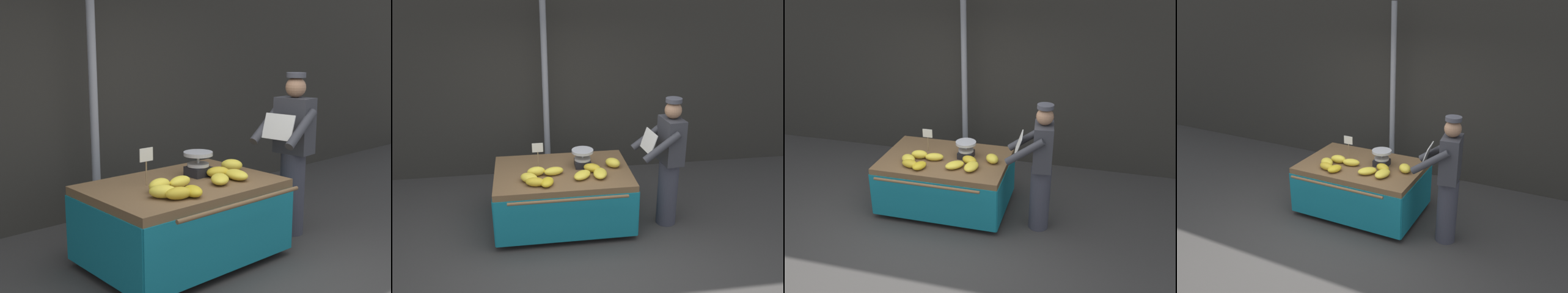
# 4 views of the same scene
# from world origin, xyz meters

# --- Properties ---
(ground_plane) EXTENTS (60.00, 60.00, 0.00)m
(ground_plane) POSITION_xyz_m (0.00, 0.00, 0.00)
(ground_plane) COLOR #383533
(back_wall) EXTENTS (16.00, 0.24, 4.38)m
(back_wall) POSITION_xyz_m (0.00, 2.70, 2.19)
(back_wall) COLOR #2D2B26
(back_wall) RESTS_ON ground
(street_pole) EXTENTS (0.09, 0.09, 2.97)m
(street_pole) POSITION_xyz_m (-0.18, 2.23, 1.48)
(street_pole) COLOR gray
(street_pole) RESTS_ON ground
(banana_cart) EXTENTS (1.75, 1.38, 0.76)m
(banana_cart) POSITION_xyz_m (-0.07, 0.90, 0.56)
(banana_cart) COLOR brown
(banana_cart) RESTS_ON ground
(weighing_scale) EXTENTS (0.28, 0.28, 0.23)m
(weighing_scale) POSITION_xyz_m (0.20, 0.99, 0.88)
(weighing_scale) COLOR black
(weighing_scale) RESTS_ON banana_cart
(price_sign) EXTENTS (0.14, 0.01, 0.34)m
(price_sign) POSITION_xyz_m (-0.37, 1.03, 1.01)
(price_sign) COLOR #997A51
(price_sign) RESTS_ON banana_cart
(banana_bunch_0) EXTENTS (0.25, 0.26, 0.12)m
(banana_bunch_0) POSITION_xyz_m (0.59, 0.92, 0.82)
(banana_bunch_0) COLOR yellow
(banana_bunch_0) RESTS_ON banana_cart
(banana_bunch_1) EXTENTS (0.21, 0.30, 0.09)m
(banana_bunch_1) POSITION_xyz_m (0.38, 0.64, 0.80)
(banana_bunch_1) COLOR yellow
(banana_bunch_1) RESTS_ON banana_cart
(banana_bunch_2) EXTENTS (0.24, 0.16, 0.12)m
(banana_bunch_2) POSITION_xyz_m (-0.41, 0.80, 0.82)
(banana_bunch_2) COLOR yellow
(banana_bunch_2) RESTS_ON banana_cart
(banana_bunch_3) EXTENTS (0.21, 0.26, 0.09)m
(banana_bunch_3) POSITION_xyz_m (-0.29, 0.50, 0.80)
(banana_bunch_3) COLOR gold
(banana_bunch_3) RESTS_ON banana_cart
(banana_bunch_4) EXTENTS (0.26, 0.19, 0.10)m
(banana_bunch_4) POSITION_xyz_m (-0.43, 0.51, 0.81)
(banana_bunch_4) COLOR gold
(banana_bunch_4) RESTS_ON banana_cart
(banana_bunch_5) EXTENTS (0.26, 0.23, 0.10)m
(banana_bunch_5) POSITION_xyz_m (0.30, 0.81, 0.81)
(banana_bunch_5) COLOR gold
(banana_bunch_5) RESTS_ON banana_cart
(banana_bunch_6) EXTENTS (0.30, 0.31, 0.09)m
(banana_bunch_6) POSITION_xyz_m (0.15, 0.63, 0.80)
(banana_bunch_6) COLOR yellow
(banana_bunch_6) RESTS_ON banana_cart
(banana_bunch_7) EXTENTS (0.27, 0.18, 0.10)m
(banana_bunch_7) POSITION_xyz_m (-0.19, 0.79, 0.81)
(banana_bunch_7) COLOR yellow
(banana_bunch_7) RESTS_ON banana_cart
(banana_bunch_8) EXTENTS (0.28, 0.28, 0.11)m
(banana_bunch_8) POSITION_xyz_m (-0.50, 0.63, 0.81)
(banana_bunch_8) COLOR yellow
(banana_bunch_8) RESTS_ON banana_cart
(vendor_person) EXTENTS (0.61, 0.56, 1.71)m
(vendor_person) POSITION_xyz_m (1.27, 0.69, 0.87)
(vendor_person) COLOR #383842
(vendor_person) RESTS_ON ground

